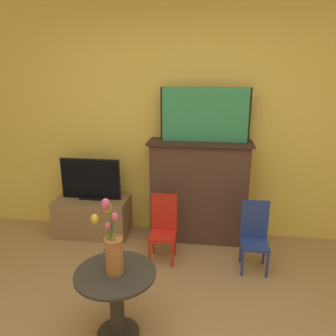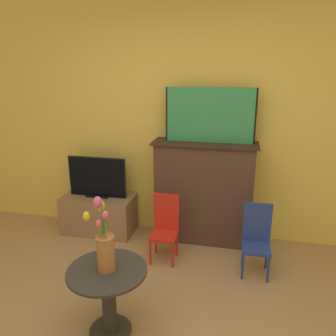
# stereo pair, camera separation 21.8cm
# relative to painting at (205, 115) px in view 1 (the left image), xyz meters

# --- Properties ---
(wall_back) EXTENTS (8.00, 0.06, 2.70)m
(wall_back) POSITION_rel_painting_xyz_m (-0.23, 0.19, -0.09)
(wall_back) COLOR #EAC651
(wall_back) RESTS_ON ground
(fireplace_mantel) EXTENTS (1.12, 0.37, 1.15)m
(fireplace_mantel) POSITION_rel_painting_xyz_m (-0.04, -0.01, -0.85)
(fireplace_mantel) COLOR #4C3328
(fireplace_mantel) RESTS_ON ground
(painting) EXTENTS (0.94, 0.03, 0.57)m
(painting) POSITION_rel_painting_xyz_m (0.00, 0.00, 0.00)
(painting) COLOR black
(painting) RESTS_ON fireplace_mantel
(tv_stand) EXTENTS (0.84, 0.43, 0.45)m
(tv_stand) POSITION_rel_painting_xyz_m (-1.28, -0.08, -1.21)
(tv_stand) COLOR olive
(tv_stand) RESTS_ON ground
(tv_monitor) EXTENTS (0.70, 0.12, 0.48)m
(tv_monitor) POSITION_rel_painting_xyz_m (-1.28, -0.07, -0.76)
(tv_monitor) COLOR black
(tv_monitor) RESTS_ON tv_stand
(chair_red) EXTENTS (0.26, 0.26, 0.69)m
(chair_red) POSITION_rel_painting_xyz_m (-0.37, -0.48, -1.07)
(chair_red) COLOR red
(chair_red) RESTS_ON ground
(chair_blue) EXTENTS (0.26, 0.26, 0.69)m
(chair_blue) POSITION_rel_painting_xyz_m (0.53, -0.52, -1.07)
(chair_blue) COLOR navy
(chair_blue) RESTS_ON ground
(side_table) EXTENTS (0.57, 0.57, 0.53)m
(side_table) POSITION_rel_painting_xyz_m (-0.55, -1.56, -1.09)
(side_table) COLOR #332D28
(side_table) RESTS_ON ground
(vase_tulips) EXTENTS (0.20, 0.19, 0.54)m
(vase_tulips) POSITION_rel_painting_xyz_m (-0.56, -1.56, -0.71)
(vase_tulips) COLOR #AD6B38
(vase_tulips) RESTS_ON side_table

